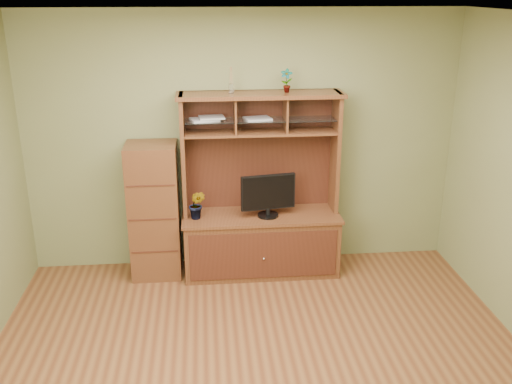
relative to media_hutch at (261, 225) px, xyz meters
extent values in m
cube|color=#582F19|center=(-0.17, -1.73, -0.53)|extent=(4.50, 4.00, 0.02)
cube|color=white|center=(-0.17, -1.73, 2.19)|extent=(4.50, 4.00, 0.02)
cube|color=olive|center=(-0.17, 0.28, 0.83)|extent=(4.50, 0.02, 2.70)
cube|color=#432213|center=(0.00, -0.02, -0.21)|extent=(1.60, 0.55, 0.62)
cube|color=#34170E|center=(0.00, -0.30, -0.21)|extent=(1.50, 0.01, 0.50)
sphere|color=silver|center=(0.00, -0.32, -0.24)|extent=(0.02, 0.02, 0.02)
cube|color=#432213|center=(0.00, -0.02, 0.11)|extent=(1.64, 0.59, 0.03)
cube|color=#432213|center=(-0.78, 0.08, 0.75)|extent=(0.04, 0.35, 1.25)
cube|color=#432213|center=(0.78, 0.08, 0.75)|extent=(0.04, 0.35, 1.25)
cube|color=#34170E|center=(0.00, 0.24, 0.75)|extent=(1.52, 0.02, 1.25)
cube|color=#432213|center=(0.00, 0.08, 1.36)|extent=(1.66, 0.40, 0.04)
cube|color=#432213|center=(0.00, 0.08, 0.98)|extent=(1.52, 0.32, 0.02)
cube|color=#432213|center=(-0.25, 0.08, 1.16)|extent=(0.02, 0.31, 0.35)
cube|color=#432213|center=(0.25, 0.08, 1.16)|extent=(0.02, 0.31, 0.35)
cube|color=silver|center=(0.00, 0.07, 1.11)|extent=(1.50, 0.27, 0.01)
cylinder|color=black|center=(0.07, -0.08, 0.14)|extent=(0.22, 0.22, 0.02)
cylinder|color=black|center=(0.07, -0.08, 0.18)|extent=(0.04, 0.04, 0.07)
cube|color=black|center=(0.07, -0.08, 0.39)|extent=(0.56, 0.13, 0.36)
imported|color=#21531C|center=(-0.66, -0.08, 0.28)|extent=(0.20, 0.18, 0.31)
imported|color=#326924|center=(0.26, 0.08, 1.49)|extent=(0.14, 0.12, 0.23)
cylinder|color=silver|center=(-0.29, 0.08, 1.42)|extent=(0.05, 0.05, 0.09)
cylinder|color=#9C794E|center=(-0.29, 0.08, 1.55)|extent=(0.03, 0.03, 0.17)
cube|color=silver|center=(-0.56, 0.08, 1.12)|extent=(0.31, 0.26, 0.02)
cube|color=silver|center=(-0.49, 0.08, 1.14)|extent=(0.26, 0.22, 0.02)
cube|color=silver|center=(-0.03, 0.08, 1.12)|extent=(0.29, 0.25, 0.02)
cube|color=#432213|center=(-1.10, 0.02, 0.19)|extent=(0.51, 0.46, 1.42)
cube|color=#34170E|center=(-1.10, -0.21, -0.17)|extent=(0.47, 0.01, 0.02)
cube|color=#34170E|center=(-1.10, -0.21, 0.19)|extent=(0.47, 0.01, 0.01)
cube|color=#34170E|center=(-1.10, -0.21, 0.54)|extent=(0.47, 0.01, 0.02)
camera|label=1|loc=(-0.56, -5.50, 2.36)|focal=40.00mm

